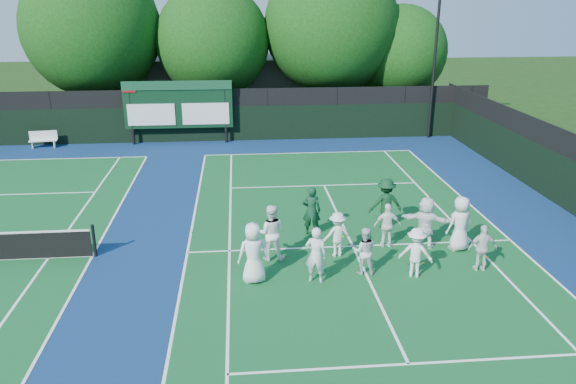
{
  "coord_description": "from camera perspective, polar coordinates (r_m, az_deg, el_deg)",
  "views": [
    {
      "loc": [
        -3.7,
        -15.86,
        7.93
      ],
      "look_at": [
        -2.0,
        3.0,
        1.3
      ],
      "focal_mm": 35.0,
      "sensor_mm": 36.0,
      "label": 1
    }
  ],
  "objects": [
    {
      "name": "player_back_4",
      "position": [
        19.12,
        17.09,
        -3.09
      ],
      "size": [
        1.03,
        0.82,
        1.85
      ],
      "primitive_type": "imported",
      "rotation": [
        0.0,
        0.0,
        3.43
      ],
      "color": "white",
      "rests_on": "ground"
    },
    {
      "name": "tree_e",
      "position": [
        37.11,
        11.55,
        13.57
      ],
      "size": [
        5.79,
        5.79,
        7.52
      ],
      "color": "#311D0D",
      "rests_on": "ground"
    },
    {
      "name": "near_court",
      "position": [
        18.99,
        6.6,
        -5.49
      ],
      "size": [
        11.05,
        23.85,
        0.01
      ],
      "color": "#115626",
      "rests_on": "ground"
    },
    {
      "name": "tree_c",
      "position": [
        35.57,
        -7.38,
        14.68
      ],
      "size": [
        6.88,
        6.88,
        8.78
      ],
      "color": "#311D0D",
      "rests_on": "ground"
    },
    {
      "name": "player_front_4",
      "position": [
        17.99,
        19.15,
        -5.4
      ],
      "size": [
        0.88,
        0.4,
        1.49
      ],
      "primitive_type": "imported",
      "rotation": [
        0.0,
        0.0,
        3.1
      ],
      "color": "silver",
      "rests_on": "ground"
    },
    {
      "name": "back_fence",
      "position": [
        32.61,
        -9.17,
        7.42
      ],
      "size": [
        34.0,
        0.08,
        3.0
      ],
      "color": "black",
      "rests_on": "ground"
    },
    {
      "name": "tennis_ball_5",
      "position": [
        18.17,
        13.61,
        -7.05
      ],
      "size": [
        0.07,
        0.07,
        0.07
      ],
      "primitive_type": "sphere",
      "color": "#C4D118",
      "rests_on": "ground"
    },
    {
      "name": "tennis_ball_2",
      "position": [
        19.13,
        19.61,
        -6.28
      ],
      "size": [
        0.07,
        0.07,
        0.07
      ],
      "primitive_type": "sphere",
      "color": "#C4D118",
      "rests_on": "ground"
    },
    {
      "name": "bench",
      "position": [
        33.85,
        -23.6,
        4.98
      ],
      "size": [
        1.49,
        0.56,
        0.92
      ],
      "color": "white",
      "rests_on": "ground"
    },
    {
      "name": "clubhouse",
      "position": [
        40.34,
        -2.73,
        10.82
      ],
      "size": [
        18.0,
        6.0,
        4.0
      ],
      "primitive_type": "cube",
      "color": "#535358",
      "rests_on": "ground"
    },
    {
      "name": "player_back_2",
      "position": [
        18.87,
        10.07,
        -3.36
      ],
      "size": [
        0.92,
        0.44,
        1.52
      ],
      "primitive_type": "imported",
      "rotation": [
        0.0,
        0.0,
        3.06
      ],
      "color": "white",
      "rests_on": "ground"
    },
    {
      "name": "player_back_3",
      "position": [
        19.03,
        13.8,
        -3.01
      ],
      "size": [
        1.72,
        1.13,
        1.77
      ],
      "primitive_type": "imported",
      "rotation": [
        0.0,
        0.0,
        2.74
      ],
      "color": "white",
      "rests_on": "ground"
    },
    {
      "name": "tree_b",
      "position": [
        36.45,
        -18.99,
        15.12
      ],
      "size": [
        8.09,
        8.09,
        10.17
      ],
      "color": "#311D0D",
      "rests_on": "ground"
    },
    {
      "name": "court_apron",
      "position": [
        18.77,
        -11.76,
        -6.12
      ],
      "size": [
        34.0,
        32.0,
        0.01
      ],
      "primitive_type": "cube",
      "color": "navy",
      "rests_on": "ground"
    },
    {
      "name": "coach_right",
      "position": [
        20.33,
        9.89,
        -1.16
      ],
      "size": [
        1.23,
        0.75,
        1.85
      ],
      "primitive_type": "imported",
      "rotation": [
        0.0,
        0.0,
        3.2
      ],
      "color": "#0E351A",
      "rests_on": "ground"
    },
    {
      "name": "player_front_1",
      "position": [
        16.32,
        2.85,
        -6.39
      ],
      "size": [
        0.72,
        0.58,
        1.72
      ],
      "primitive_type": "imported",
      "rotation": [
        0.0,
        0.0,
        2.83
      ],
      "color": "silver",
      "rests_on": "ground"
    },
    {
      "name": "player_front_3",
      "position": [
        17.07,
        12.86,
        -6.03
      ],
      "size": [
        1.14,
        0.91,
        1.54
      ],
      "primitive_type": "imported",
      "rotation": [
        0.0,
        0.0,
        2.75
      ],
      "color": "white",
      "rests_on": "ground"
    },
    {
      "name": "player_front_2",
      "position": [
        16.98,
        7.74,
        -5.94
      ],
      "size": [
        0.81,
        0.68,
        1.48
      ],
      "primitive_type": "imported",
      "rotation": [
        0.0,
        0.0,
        2.96
      ],
      "color": "silver",
      "rests_on": "ground"
    },
    {
      "name": "scoreboard",
      "position": [
        32.14,
        -11.11,
        8.65
      ],
      "size": [
        6.0,
        0.21,
        3.55
      ],
      "color": "black",
      "rests_on": "ground"
    },
    {
      "name": "coach_left",
      "position": [
        19.49,
        2.4,
        -1.92
      ],
      "size": [
        0.7,
        0.52,
        1.77
      ],
      "primitive_type": "imported",
      "rotation": [
        0.0,
        0.0,
        2.98
      ],
      "color": "#0F3821",
      "rests_on": "ground"
    },
    {
      "name": "tennis_ball_3",
      "position": [
        20.16,
        -9.8,
        -4.06
      ],
      "size": [
        0.07,
        0.07,
        0.07
      ],
      "primitive_type": "sphere",
      "color": "#C4D118",
      "rests_on": "ground"
    },
    {
      "name": "tennis_ball_4",
      "position": [
        19.62,
        5.6,
        -4.54
      ],
      "size": [
        0.07,
        0.07,
        0.07
      ],
      "primitive_type": "sphere",
      "color": "#C4D118",
      "rests_on": "ground"
    },
    {
      "name": "tree_d",
      "position": [
        35.99,
        4.62,
        16.15
      ],
      "size": [
        8.21,
        8.21,
        10.31
      ],
      "color": "#311D0D",
      "rests_on": "ground"
    },
    {
      "name": "ground",
      "position": [
        18.12,
        7.22,
        -6.83
      ],
      "size": [
        120.0,
        120.0,
        0.0
      ],
      "primitive_type": "plane",
      "color": "#16330E",
      "rests_on": "ground"
    },
    {
      "name": "player_front_0",
      "position": [
        16.3,
        -3.55,
        -6.2
      ],
      "size": [
        0.99,
        0.74,
        1.85
      ],
      "primitive_type": "imported",
      "rotation": [
        0.0,
        0.0,
        3.32
      ],
      "color": "white",
      "rests_on": "ground"
    },
    {
      "name": "player_back_0",
      "position": [
        17.65,
        -1.77,
        -4.13
      ],
      "size": [
        0.96,
        0.79,
        1.83
      ],
      "primitive_type": "imported",
      "rotation": [
        0.0,
        0.0,
        3.03
      ],
      "color": "white",
      "rests_on": "ground"
    },
    {
      "name": "light_pole_right",
      "position": [
        33.53,
        14.95,
        15.89
      ],
      "size": [
        1.2,
        0.3,
        10.12
      ],
      "color": "black",
      "rests_on": "ground"
    },
    {
      "name": "player_back_1",
      "position": [
        18.0,
        5.03,
        -4.32
      ],
      "size": [
        1.03,
        0.68,
        1.48
      ],
      "primitive_type": "imported",
      "rotation": [
        0.0,
        0.0,
        3.29
      ],
      "color": "white",
      "rests_on": "ground"
    }
  ]
}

